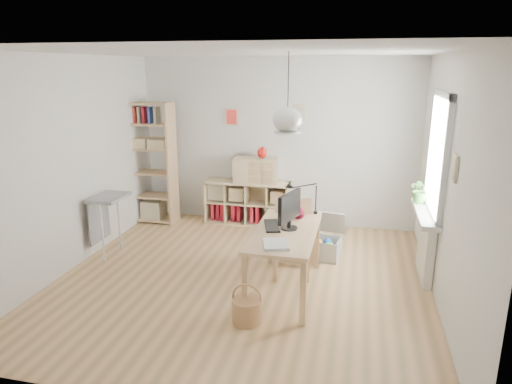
% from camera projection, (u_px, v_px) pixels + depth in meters
% --- Properties ---
extents(ground, '(4.50, 4.50, 0.00)m').
position_uv_depth(ground, '(243.00, 279.00, 5.65)').
color(ground, tan).
rests_on(ground, ground).
extents(room_shell, '(4.50, 4.50, 4.50)m').
position_uv_depth(room_shell, '(288.00, 120.00, 4.86)').
color(room_shell, white).
rests_on(room_shell, ground).
extents(window_unit, '(0.07, 1.16, 1.46)m').
position_uv_depth(window_unit, '(439.00, 155.00, 5.32)').
color(window_unit, white).
rests_on(window_unit, ground).
extents(radiator, '(0.10, 0.80, 0.80)m').
position_uv_depth(radiator, '(426.00, 246.00, 5.64)').
color(radiator, white).
rests_on(radiator, ground).
extents(windowsill, '(0.22, 1.20, 0.06)m').
position_uv_depth(windowsill, '(425.00, 213.00, 5.53)').
color(windowsill, silver).
rests_on(windowsill, radiator).
extents(desk, '(0.70, 1.50, 0.75)m').
position_uv_depth(desk, '(285.00, 238.00, 5.22)').
color(desk, tan).
rests_on(desk, ground).
extents(cube_shelf, '(1.40, 0.38, 0.72)m').
position_uv_depth(cube_shelf, '(247.00, 205.00, 7.63)').
color(cube_shelf, tan).
rests_on(cube_shelf, ground).
extents(tall_bookshelf, '(0.80, 0.38, 2.00)m').
position_uv_depth(tall_bookshelf, '(150.00, 158.00, 7.49)').
color(tall_bookshelf, tan).
rests_on(tall_bookshelf, ground).
extents(side_table, '(0.40, 0.55, 0.85)m').
position_uv_depth(side_table, '(105.00, 209.00, 6.24)').
color(side_table, gray).
rests_on(side_table, ground).
extents(chair, '(0.52, 0.52, 0.95)m').
position_uv_depth(chair, '(292.00, 233.00, 5.70)').
color(chair, gray).
rests_on(chair, ground).
extents(wicker_basket, '(0.31, 0.31, 0.43)m').
position_uv_depth(wicker_basket, '(247.00, 310.00, 4.68)').
color(wicker_basket, '#A4744A').
rests_on(wicker_basket, ground).
extents(storage_chest, '(0.63, 0.69, 0.58)m').
position_uv_depth(storage_chest, '(321.00, 243.00, 6.31)').
color(storage_chest, silver).
rests_on(storage_chest, ground).
extents(monitor, '(0.20, 0.48, 0.43)m').
position_uv_depth(monitor, '(289.00, 209.00, 5.17)').
color(monitor, black).
rests_on(monitor, desk).
extents(keyboard, '(0.27, 0.45, 0.02)m').
position_uv_depth(keyboard, '(272.00, 226.00, 5.30)').
color(keyboard, black).
rests_on(keyboard, desk).
extents(task_lamp, '(0.37, 0.14, 0.39)m').
position_uv_depth(task_lamp, '(301.00, 194.00, 5.69)').
color(task_lamp, black).
rests_on(task_lamp, desk).
extents(yarn_ball, '(0.15, 0.15, 0.15)m').
position_uv_depth(yarn_ball, '(299.00, 213.00, 5.54)').
color(yarn_ball, '#460918').
rests_on(yarn_ball, desk).
extents(paper_tray, '(0.34, 0.38, 0.03)m').
position_uv_depth(paper_tray, '(276.00, 244.00, 4.74)').
color(paper_tray, silver).
rests_on(paper_tray, desk).
extents(drawer_chest, '(0.74, 0.40, 0.40)m').
position_uv_depth(drawer_chest, '(256.00, 170.00, 7.39)').
color(drawer_chest, tan).
rests_on(drawer_chest, cube_shelf).
extents(red_vase, '(0.15, 0.15, 0.18)m').
position_uv_depth(red_vase, '(262.00, 153.00, 7.29)').
color(red_vase, maroon).
rests_on(red_vase, drawer_chest).
extents(potted_plant, '(0.36, 0.33, 0.34)m').
position_uv_depth(potted_plant, '(422.00, 190.00, 5.81)').
color(potted_plant, '#326626').
rests_on(potted_plant, windowsill).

